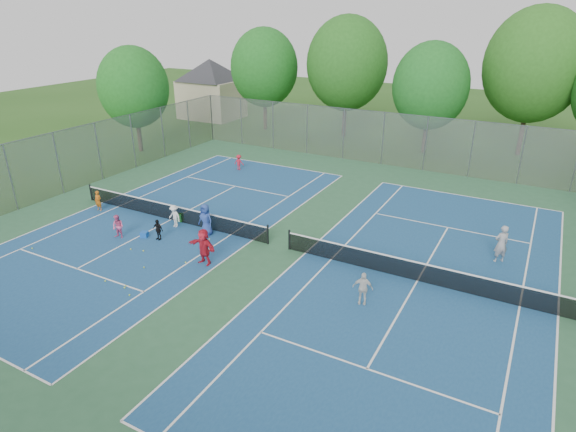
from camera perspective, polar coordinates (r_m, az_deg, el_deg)
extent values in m
plane|color=#275019|center=(24.18, -1.13, -3.65)|extent=(120.00, 120.00, 0.00)
cube|color=#2A5A39|center=(24.18, -1.13, -3.64)|extent=(32.00, 32.00, 0.01)
cube|color=navy|center=(27.99, -13.70, -0.43)|extent=(10.97, 23.77, 0.01)
cube|color=navy|center=(21.98, 15.08, -7.44)|extent=(10.97, 23.77, 0.01)
cube|color=black|center=(27.82, -13.78, 0.40)|extent=(12.87, 0.10, 0.91)
cube|color=black|center=(21.77, 15.20, -6.44)|extent=(12.87, 0.10, 0.91)
cube|color=gray|center=(37.41, 11.18, 8.97)|extent=(32.00, 0.10, 4.00)
cube|color=gray|center=(33.83, -25.58, 5.62)|extent=(0.10, 32.00, 4.00)
cube|color=#B7A88C|center=(54.55, -9.04, 13.51)|extent=(6.00, 5.00, 4.00)
pyramid|color=#2D2D33|center=(54.02, -9.33, 17.90)|extent=(11.03, 11.03, 2.20)
cylinder|color=#443326|center=(48.51, -2.73, 12.28)|extent=(0.36, 0.36, 3.50)
ellipsoid|color=#1B5F1C|center=(47.90, -2.83, 17.16)|extent=(6.40, 6.40, 7.36)
cylinder|color=#443326|center=(45.84, 6.71, 11.73)|extent=(0.36, 0.36, 3.85)
ellipsoid|color=#225C1A|center=(45.16, 6.99, 17.49)|extent=(7.20, 7.20, 8.28)
cylinder|color=#443326|center=(41.72, 15.95, 9.38)|extent=(0.36, 0.36, 3.15)
ellipsoid|color=#1B5F1E|center=(41.04, 16.55, 14.56)|extent=(6.00, 6.00, 6.90)
cylinder|color=#443326|center=(43.65, 26.01, 9.23)|extent=(0.36, 0.36, 4.20)
ellipsoid|color=#275E1B|center=(42.93, 27.20, 15.61)|extent=(7.60, 7.60, 8.74)
cylinder|color=#443326|center=(42.38, -17.24, 9.43)|extent=(0.36, 0.36, 3.15)
ellipsoid|color=#1C621D|center=(41.72, -17.85, 14.33)|extent=(5.60, 5.60, 6.44)
cube|color=#1750AC|center=(26.20, -16.66, -2.12)|extent=(0.46, 0.46, 0.30)
cube|color=#258928|center=(27.55, -12.62, -0.18)|extent=(0.28, 0.28, 0.50)
imported|color=#C05C12|center=(30.40, -21.58, 1.68)|extent=(0.48, 0.35, 1.21)
imported|color=#E0578E|center=(26.32, -19.50, -1.21)|extent=(0.68, 0.56, 1.28)
imported|color=silver|center=(26.82, -13.31, -0.02)|extent=(0.87, 0.58, 1.26)
imported|color=black|center=(25.56, -15.16, -1.57)|extent=(0.67, 0.30, 1.12)
imported|color=#27418F|center=(25.44, -9.74, -0.44)|extent=(0.88, 0.60, 1.73)
imported|color=red|center=(22.56, -9.95, -3.60)|extent=(1.69, 0.75, 1.76)
imported|color=red|center=(35.93, -5.84, 6.35)|extent=(0.79, 0.51, 1.15)
imported|color=#939396|center=(24.48, 23.95, -3.03)|extent=(0.81, 0.76, 1.86)
imported|color=silver|center=(19.64, 8.84, -8.46)|extent=(0.88, 0.52, 1.41)
sphere|color=#B8DA32|center=(23.18, -16.69, -5.89)|extent=(0.07, 0.07, 0.07)
sphere|color=#C7E735|center=(27.07, -28.04, -3.43)|extent=(0.07, 0.07, 0.07)
sphere|color=#ACD230|center=(21.25, -18.27, -8.93)|extent=(0.07, 0.07, 0.07)
sphere|color=#CCF238|center=(21.84, -18.80, -8.08)|extent=(0.07, 0.07, 0.07)
sphere|color=gold|center=(21.97, -18.69, -7.88)|extent=(0.07, 0.07, 0.07)
sphere|color=#B6DC33|center=(22.62, -20.84, -7.25)|extent=(0.07, 0.07, 0.07)
sphere|color=#DEEE37|center=(24.72, -16.76, -4.00)|extent=(0.07, 0.07, 0.07)
sphere|color=yellow|center=(25.06, -18.14, -3.79)|extent=(0.07, 0.07, 0.07)
sphere|color=#D2E234|center=(23.13, -12.04, -5.44)|extent=(0.07, 0.07, 0.07)
sphere|color=yellow|center=(25.16, -9.30, -2.77)|extent=(0.07, 0.07, 0.07)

